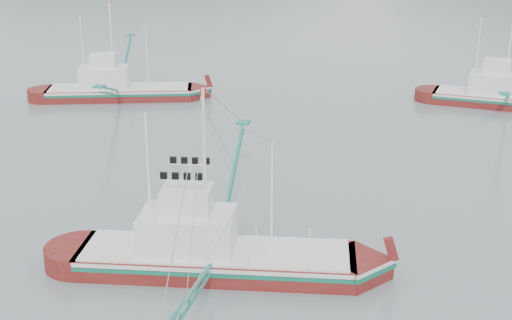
# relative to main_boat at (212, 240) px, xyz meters

# --- Properties ---
(ground) EXTENTS (1200.00, 1200.00, 0.00)m
(ground) POSITION_rel_main_boat_xyz_m (0.26, 0.95, -1.61)
(ground) COLOR slate
(ground) RESTS_ON ground
(main_boat) EXTENTS (13.31, 23.21, 9.47)m
(main_boat) POSITION_rel_main_boat_xyz_m (0.00, 0.00, 0.00)
(main_boat) COLOR #5C100D
(main_boat) RESTS_ON ground
(bg_boat_right) EXTENTS (13.01, 22.92, 9.31)m
(bg_boat_right) POSITION_rel_main_boat_xyz_m (15.22, 35.05, -0.21)
(bg_boat_right) COLOR #5C100D
(bg_boat_right) RESTS_ON ground
(bg_boat_left) EXTENTS (13.33, 22.68, 9.47)m
(bg_boat_left) POSITION_rel_main_boat_xyz_m (-18.42, 29.01, 0.23)
(bg_boat_left) COLOR #5C100D
(bg_boat_left) RESTS_ON ground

